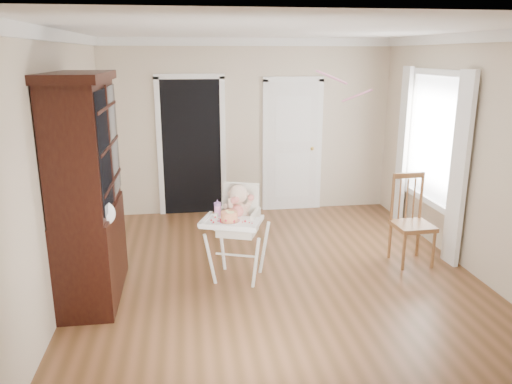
{
  "coord_description": "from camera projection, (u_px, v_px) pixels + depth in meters",
  "views": [
    {
      "loc": [
        -0.99,
        -5.24,
        2.46
      ],
      "look_at": [
        -0.26,
        -0.14,
        1.03
      ],
      "focal_mm": 35.0,
      "sensor_mm": 36.0,
      "label": 1
    }
  ],
  "objects": [
    {
      "name": "doorway",
      "position": [
        192.0,
        144.0,
        7.74
      ],
      "size": [
        1.06,
        0.05,
        2.22
      ],
      "color": "black",
      "rests_on": "wall_back"
    },
    {
      "name": "cake",
      "position": [
        229.0,
        216.0,
        5.24
      ],
      "size": [
        0.23,
        0.23,
        0.11
      ],
      "color": "silver",
      "rests_on": "high_chair"
    },
    {
      "name": "floor",
      "position": [
        276.0,
        274.0,
        5.79
      ],
      "size": [
        5.0,
        5.0,
        0.0
      ],
      "primitive_type": "plane",
      "color": "brown",
      "rests_on": "ground"
    },
    {
      "name": "high_chair",
      "position": [
        238.0,
        222.0,
        5.5
      ],
      "size": [
        0.84,
        0.94,
        1.09
      ],
      "rotation": [
        0.0,
        0.0,
        -0.36
      ],
      "color": "white",
      "rests_on": "floor"
    },
    {
      "name": "wall_back",
      "position": [
        249.0,
        128.0,
        7.82
      ],
      "size": [
        4.5,
        0.0,
        4.5
      ],
      "primitive_type": "plane",
      "rotation": [
        1.57,
        0.0,
        0.0
      ],
      "color": "beige",
      "rests_on": "floor"
    },
    {
      "name": "baby",
      "position": [
        238.0,
        207.0,
        5.49
      ],
      "size": [
        0.3,
        0.3,
        0.49
      ],
      "rotation": [
        0.0,
        0.0,
        -0.36
      ],
      "color": "beige",
      "rests_on": "high_chair"
    },
    {
      "name": "sippy_cup",
      "position": [
        218.0,
        209.0,
        5.41
      ],
      "size": [
        0.08,
        0.08,
        0.19
      ],
      "rotation": [
        0.0,
        0.0,
        -0.36
      ],
      "color": "#F596D5",
      "rests_on": "high_chair"
    },
    {
      "name": "window_right",
      "position": [
        431.0,
        147.0,
        6.51
      ],
      "size": [
        0.13,
        1.84,
        2.3
      ],
      "color": "white",
      "rests_on": "wall_right"
    },
    {
      "name": "wall_right",
      "position": [
        470.0,
        154.0,
        5.74
      ],
      "size": [
        0.0,
        5.0,
        5.0
      ],
      "primitive_type": "plane",
      "rotation": [
        1.57,
        0.0,
        -1.57
      ],
      "color": "beige",
      "rests_on": "floor"
    },
    {
      "name": "dining_chair",
      "position": [
        412.0,
        222.0,
        6.01
      ],
      "size": [
        0.46,
        0.46,
        1.08
      ],
      "rotation": [
        0.0,
        0.0,
        0.04
      ],
      "color": "brown",
      "rests_on": "floor"
    },
    {
      "name": "wall_left",
      "position": [
        63.0,
        166.0,
        5.13
      ],
      "size": [
        0.0,
        5.0,
        5.0
      ],
      "primitive_type": "plane",
      "rotation": [
        1.57,
        0.0,
        1.57
      ],
      "color": "beige",
      "rests_on": "floor"
    },
    {
      "name": "china_cabinet",
      "position": [
        87.0,
        190.0,
        4.99
      ],
      "size": [
        0.61,
        1.36,
        2.3
      ],
      "color": "black",
      "rests_on": "floor"
    },
    {
      "name": "streamer",
      "position": [
        331.0,
        77.0,
        5.79
      ],
      "size": [
        0.27,
        0.44,
        0.15
      ],
      "primitive_type": null,
      "rotation": [
        0.26,
        0.0,
        0.52
      ],
      "color": "pink",
      "rests_on": "ceiling"
    },
    {
      "name": "ceiling",
      "position": [
        279.0,
        30.0,
        5.07
      ],
      "size": [
        5.0,
        5.0,
        0.0
      ],
      "primitive_type": "plane",
      "rotation": [
        3.14,
        0.0,
        0.0
      ],
      "color": "white",
      "rests_on": "wall_back"
    },
    {
      "name": "crown_molding",
      "position": [
        279.0,
        36.0,
        5.09
      ],
      "size": [
        4.5,
        5.0,
        0.12
      ],
      "primitive_type": null,
      "color": "white",
      "rests_on": "ceiling"
    },
    {
      "name": "closet_door",
      "position": [
        292.0,
        147.0,
        7.98
      ],
      "size": [
        0.96,
        0.09,
        2.13
      ],
      "color": "white",
      "rests_on": "wall_back"
    }
  ]
}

